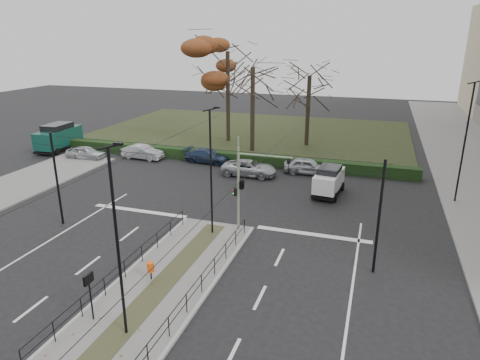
{
  "coord_description": "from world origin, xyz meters",
  "views": [
    {
      "loc": [
        9.1,
        -18.44,
        11.44
      ],
      "look_at": [
        1.1,
        6.03,
        2.79
      ],
      "focal_mm": 32.0,
      "sensor_mm": 36.0,
      "label": 1
    }
  ],
  "objects_px": {
    "parked_car_second": "(143,152)",
    "streetlamp_sidewalk": "(465,142)",
    "info_panel": "(89,284)",
    "parked_car_third": "(208,156)",
    "traffic_light": "(243,183)",
    "streetlamp_median_near": "(118,243)",
    "streetlamp_median_far": "(211,171)",
    "parked_car_fifth": "(307,166)",
    "bare_tree_center": "(309,81)",
    "green_van": "(59,136)",
    "bare_tree_near": "(253,73)",
    "parked_car_fourth": "(249,168)",
    "parked_car_first": "(86,153)",
    "litter_bin": "(150,267)",
    "white_van": "(329,180)",
    "rust_tree": "(228,51)"
  },
  "relations": [
    {
      "from": "streetlamp_median_near",
      "to": "streetlamp_sidewalk",
      "type": "bearing_deg",
      "value": 53.9
    },
    {
      "from": "info_panel",
      "to": "parked_car_second",
      "type": "bearing_deg",
      "value": 115.69
    },
    {
      "from": "parked_car_third",
      "to": "parked_car_fifth",
      "type": "distance_m",
      "value": 9.65
    },
    {
      "from": "info_panel",
      "to": "parked_car_third",
      "type": "height_order",
      "value": "info_panel"
    },
    {
      "from": "parked_car_second",
      "to": "rust_tree",
      "type": "xyz_separation_m",
      "value": [
        5.5,
        9.68,
        9.26
      ]
    },
    {
      "from": "rust_tree",
      "to": "streetlamp_sidewalk",
      "type": "bearing_deg",
      "value": -30.54
    },
    {
      "from": "streetlamp_median_near",
      "to": "streetlamp_sidewalk",
      "type": "xyz_separation_m",
      "value": [
        14.65,
        20.09,
        0.39
      ]
    },
    {
      "from": "streetlamp_median_near",
      "to": "streetlamp_sidewalk",
      "type": "distance_m",
      "value": 24.86
    },
    {
      "from": "parked_car_first",
      "to": "parked_car_fifth",
      "type": "distance_m",
      "value": 21.55
    },
    {
      "from": "bare_tree_center",
      "to": "bare_tree_near",
      "type": "relative_size",
      "value": 0.88
    },
    {
      "from": "traffic_light",
      "to": "info_panel",
      "type": "height_order",
      "value": "traffic_light"
    },
    {
      "from": "streetlamp_median_near",
      "to": "rust_tree",
      "type": "distance_m",
      "value": 34.43
    },
    {
      "from": "traffic_light",
      "to": "parked_car_third",
      "type": "height_order",
      "value": "traffic_light"
    },
    {
      "from": "info_panel",
      "to": "white_van",
      "type": "distance_m",
      "value": 20.15
    },
    {
      "from": "parked_car_second",
      "to": "streetlamp_sidewalk",
      "type": "bearing_deg",
      "value": -93.6
    },
    {
      "from": "parked_car_fourth",
      "to": "bare_tree_near",
      "type": "distance_m",
      "value": 11.08
    },
    {
      "from": "parked_car_third",
      "to": "parked_car_fourth",
      "type": "xyz_separation_m",
      "value": [
        4.93,
        -2.59,
        -0.0
      ]
    },
    {
      "from": "info_panel",
      "to": "parked_car_third",
      "type": "xyz_separation_m",
      "value": [
        -4.54,
        23.9,
        -1.18
      ]
    },
    {
      "from": "info_panel",
      "to": "white_van",
      "type": "height_order",
      "value": "info_panel"
    },
    {
      "from": "parked_car_second",
      "to": "parked_car_fourth",
      "type": "relative_size",
      "value": 0.88
    },
    {
      "from": "parked_car_third",
      "to": "green_van",
      "type": "bearing_deg",
      "value": 96.34
    },
    {
      "from": "traffic_light",
      "to": "streetlamp_median_near",
      "type": "bearing_deg",
      "value": -97.93
    },
    {
      "from": "litter_bin",
      "to": "info_panel",
      "type": "relative_size",
      "value": 0.42
    },
    {
      "from": "litter_bin",
      "to": "green_van",
      "type": "bearing_deg",
      "value": 137.92
    },
    {
      "from": "green_van",
      "to": "streetlamp_median_far",
      "type": "bearing_deg",
      "value": -31.56
    },
    {
      "from": "litter_bin",
      "to": "white_van",
      "type": "relative_size",
      "value": 0.22
    },
    {
      "from": "streetlamp_median_near",
      "to": "bare_tree_center",
      "type": "xyz_separation_m",
      "value": [
        1.45,
        33.85,
        2.87
      ]
    },
    {
      "from": "traffic_light",
      "to": "parked_car_second",
      "type": "bearing_deg",
      "value": 138.61
    },
    {
      "from": "parked_car_second",
      "to": "parked_car_fifth",
      "type": "relative_size",
      "value": 1.02
    },
    {
      "from": "parked_car_second",
      "to": "bare_tree_near",
      "type": "bearing_deg",
      "value": -53.06
    },
    {
      "from": "streetlamp_median_far",
      "to": "bare_tree_near",
      "type": "height_order",
      "value": "bare_tree_near"
    },
    {
      "from": "traffic_light",
      "to": "parked_car_third",
      "type": "relative_size",
      "value": 1.15
    },
    {
      "from": "streetlamp_sidewalk",
      "to": "parked_car_fifth",
      "type": "distance_m",
      "value": 12.52
    },
    {
      "from": "traffic_light",
      "to": "streetlamp_median_near",
      "type": "distance_m",
      "value": 10.87
    },
    {
      "from": "rust_tree",
      "to": "bare_tree_near",
      "type": "relative_size",
      "value": 1.15
    },
    {
      "from": "parked_car_fifth",
      "to": "parked_car_fourth",
      "type": "bearing_deg",
      "value": 111.97
    },
    {
      "from": "parked_car_third",
      "to": "parked_car_fourth",
      "type": "relative_size",
      "value": 0.96
    },
    {
      "from": "streetlamp_median_near",
      "to": "streetlamp_median_far",
      "type": "distance_m",
      "value": 9.7
    },
    {
      "from": "traffic_light",
      "to": "litter_bin",
      "type": "height_order",
      "value": "traffic_light"
    },
    {
      "from": "traffic_light",
      "to": "streetlamp_median_far",
      "type": "height_order",
      "value": "streetlamp_median_far"
    },
    {
      "from": "parked_car_fourth",
      "to": "white_van",
      "type": "bearing_deg",
      "value": -111.11
    },
    {
      "from": "traffic_light",
      "to": "parked_car_second",
      "type": "distance_m",
      "value": 19.4
    },
    {
      "from": "traffic_light",
      "to": "bare_tree_center",
      "type": "xyz_separation_m",
      "value": [
        -0.05,
        23.13,
        3.83
      ]
    },
    {
      "from": "parked_car_first",
      "to": "streetlamp_sidewalk",
      "type": "bearing_deg",
      "value": -97.07
    },
    {
      "from": "traffic_light",
      "to": "parked_car_fourth",
      "type": "relative_size",
      "value": 1.11
    },
    {
      "from": "parked_car_first",
      "to": "traffic_light",
      "type": "bearing_deg",
      "value": -123.38
    },
    {
      "from": "bare_tree_center",
      "to": "green_van",
      "type": "bearing_deg",
      "value": -157.93
    },
    {
      "from": "parked_car_first",
      "to": "parked_car_third",
      "type": "bearing_deg",
      "value": -81.92
    },
    {
      "from": "info_panel",
      "to": "bare_tree_center",
      "type": "distance_m",
      "value": 34.09
    },
    {
      "from": "streetlamp_median_near",
      "to": "parked_car_fifth",
      "type": "height_order",
      "value": "streetlamp_median_near"
    }
  ]
}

